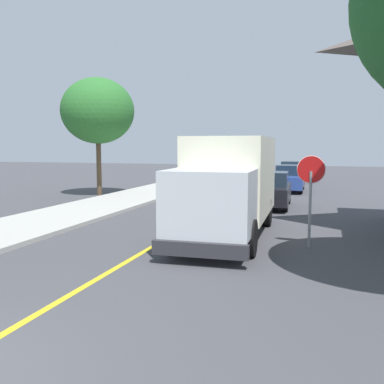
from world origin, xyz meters
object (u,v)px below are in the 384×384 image
box_truck (229,182)px  parked_car_far (292,172)px  parked_car_near (270,190)px  street_tree_down_block (98,111)px  parked_car_mid (289,179)px  stop_sign (311,183)px

box_truck → parked_car_far: size_ratio=1.63×
parked_car_near → street_tree_down_block: bearing=169.4°
box_truck → parked_car_mid: (0.80, 14.49, -0.97)m
parked_car_far → street_tree_down_block: (-10.22, -12.25, 4.11)m
parked_car_mid → parked_car_far: (-0.30, 6.69, 0.00)m
parked_car_far → stop_sign: bearing=-84.6°
parked_car_near → parked_car_far: 14.17m
parked_car_near → stop_sign: (2.09, -7.98, 1.06)m
street_tree_down_block → stop_sign: bearing=-38.8°
parked_car_near → street_tree_down_block: street_tree_down_block is taller
parked_car_near → parked_car_mid: 7.49m
box_truck → parked_car_near: (0.50, 7.01, -0.97)m
box_truck → parked_car_mid: bearing=86.8°
parked_car_near → parked_car_mid: (0.30, 7.48, 0.00)m
parked_car_mid → street_tree_down_block: street_tree_down_block is taller
parked_car_mid → parked_car_far: 6.70m
parked_car_near → stop_sign: stop_sign is taller
parked_car_far → street_tree_down_block: street_tree_down_block is taller
parked_car_mid → street_tree_down_block: size_ratio=0.65×
parked_car_far → street_tree_down_block: size_ratio=0.65×
stop_sign → parked_car_near: bearing=104.6°
parked_car_near → parked_car_far: same height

